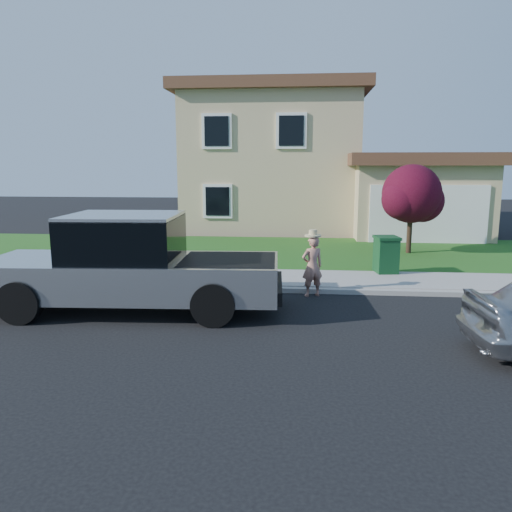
{
  "coord_description": "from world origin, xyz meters",
  "views": [
    {
      "loc": [
        1.53,
        -9.32,
        3.15
      ],
      "look_at": [
        0.53,
        1.35,
        1.2
      ],
      "focal_mm": 35.0,
      "sensor_mm": 36.0,
      "label": 1
    }
  ],
  "objects": [
    {
      "name": "woman",
      "position": [
        1.79,
        2.6,
        0.77
      ],
      "size": [
        0.64,
        0.54,
        1.63
      ],
      "rotation": [
        0.0,
        0.0,
        3.55
      ],
      "color": "tan",
      "rests_on": "ground"
    },
    {
      "name": "curb",
      "position": [
        1.0,
        2.9,
        0.06
      ],
      "size": [
        40.0,
        0.2,
        0.12
      ],
      "primitive_type": "cube",
      "color": "gray",
      "rests_on": "ground"
    },
    {
      "name": "sidewalk",
      "position": [
        1.0,
        4.0,
        0.07
      ],
      "size": [
        40.0,
        2.0,
        0.15
      ],
      "primitive_type": "cube",
      "color": "gray",
      "rests_on": "ground"
    },
    {
      "name": "trash_bin",
      "position": [
        3.91,
        4.88,
        0.67
      ],
      "size": [
        0.73,
        0.81,
        1.03
      ],
      "rotation": [
        0.0,
        0.0,
        0.14
      ],
      "color": "#103B1B",
      "rests_on": "sidewalk"
    },
    {
      "name": "lawn",
      "position": [
        1.0,
        8.5,
        0.05
      ],
      "size": [
        40.0,
        7.0,
        0.1
      ],
      "primitive_type": "cube",
      "color": "#144915",
      "rests_on": "ground"
    },
    {
      "name": "ornamental_tree",
      "position": [
        5.33,
        8.56,
        2.08
      ],
      "size": [
        2.26,
        2.04,
        3.1
      ],
      "color": "black",
      "rests_on": "lawn"
    },
    {
      "name": "ground",
      "position": [
        0.0,
        0.0,
        0.0
      ],
      "size": [
        80.0,
        80.0,
        0.0
      ],
      "primitive_type": "plane",
      "color": "black",
      "rests_on": "ground"
    },
    {
      "name": "pickup_truck",
      "position": [
        -2.15,
        1.0,
        0.99
      ],
      "size": [
        6.57,
        2.6,
        2.13
      ],
      "rotation": [
        0.0,
        0.0,
        0.05
      ],
      "color": "black",
      "rests_on": "ground"
    },
    {
      "name": "house",
      "position": [
        1.31,
        16.38,
        3.17
      ],
      "size": [
        14.0,
        11.3,
        6.85
      ],
      "color": "tan",
      "rests_on": "ground"
    }
  ]
}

